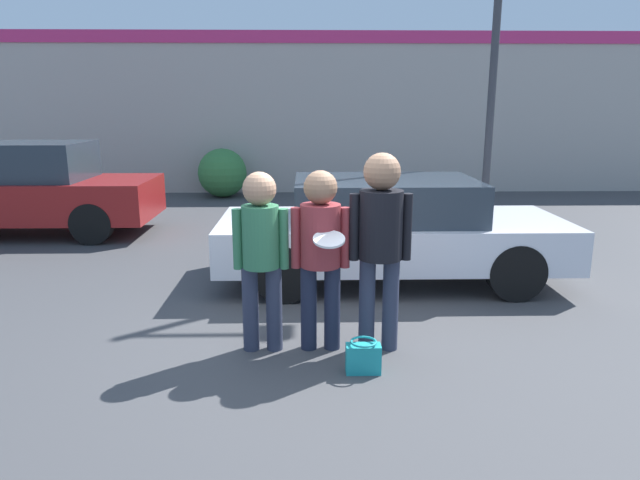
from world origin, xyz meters
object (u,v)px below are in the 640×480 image
object	(u,v)px
person_left	(261,247)
handbag	(363,357)
person_right	(381,232)
parked_car_far	(27,189)
parked_car_near	(389,229)
shrub	(222,173)
person_middle_with_frisbee	(321,245)

from	to	relation	value
person_left	handbag	bearing A→B (deg)	-29.43
person_right	parked_car_far	xyz separation A→B (m)	(-5.56, 5.01, -0.33)
parked_car_near	parked_car_far	bearing A→B (deg)	154.33
person_right	parked_car_far	distance (m)	7.49
person_left	person_right	bearing A→B (deg)	-1.01
parked_car_far	handbag	distance (m)	7.72
person_right	shrub	world-z (taller)	person_right
person_middle_with_frisbee	handbag	world-z (taller)	person_middle_with_frisbee
person_left	shrub	xyz separation A→B (m)	(-1.65, 9.08, -0.40)
parked_car_far	shrub	distance (m)	4.97
person_middle_with_frisbee	shrub	world-z (taller)	person_middle_with_frisbee
person_left	shrub	bearing A→B (deg)	100.33
person_middle_with_frisbee	shrub	bearing A→B (deg)	103.61
parked_car_near	handbag	xyz separation A→B (m)	(-0.59, -2.64, -0.55)
person_right	handbag	distance (m)	1.12
parked_car_far	person_middle_with_frisbee	bearing A→B (deg)	-44.84
person_middle_with_frisbee	person_right	size ratio (longest dim) A/B	0.92
person_right	shrub	xyz separation A→B (m)	(-2.74, 9.10, -0.53)
person_left	handbag	xyz separation A→B (m)	(0.90, -0.51, -0.86)
person_left	parked_car_far	size ratio (longest dim) A/B	0.39
person_middle_with_frisbee	handbag	distance (m)	1.07
person_middle_with_frisbee	person_right	xyz separation A→B (m)	(0.54, -0.02, 0.12)
person_left	parked_car_far	distance (m)	6.71
person_middle_with_frisbee	parked_car_near	bearing A→B (deg)	66.10
person_left	parked_car_far	bearing A→B (deg)	131.85
person_middle_with_frisbee	handbag	size ratio (longest dim) A/B	5.64
person_middle_with_frisbee	person_right	world-z (taller)	person_right
parked_car_near	parked_car_far	xyz separation A→B (m)	(-5.96, 2.86, 0.11)
person_middle_with_frisbee	parked_car_far	size ratio (longest dim) A/B	0.39
shrub	handbag	bearing A→B (deg)	-75.09
handbag	parked_car_far	bearing A→B (deg)	134.32
person_middle_with_frisbee	parked_car_far	world-z (taller)	person_middle_with_frisbee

